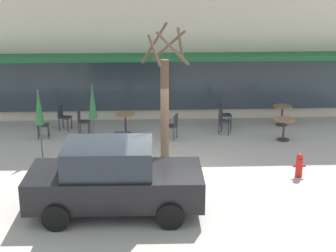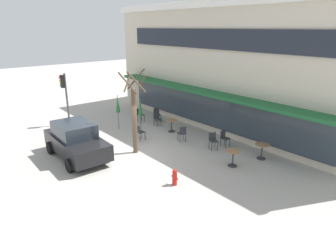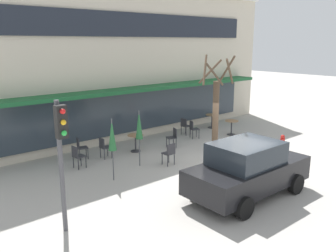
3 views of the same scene
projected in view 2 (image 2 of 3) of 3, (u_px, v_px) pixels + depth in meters
ground_plane at (126, 157)px, 14.93m from camera, size 80.00×80.00×0.00m
building_facade at (253, 64)px, 19.75m from camera, size 18.64×9.10×7.64m
cafe_table_near_wall at (233, 156)px, 13.78m from camera, size 0.70×0.70×0.76m
cafe_table_streetside at (262, 149)px, 14.53m from camera, size 0.70×0.70×0.76m
cafe_table_by_tree at (172, 124)px, 18.33m from camera, size 0.70×0.70×0.76m
patio_umbrella_green_folded at (118, 104)px, 18.50m from camera, size 0.28×0.28×2.20m
patio_umbrella_cream_folded at (140, 107)px, 17.71m from camera, size 0.28×0.28×2.20m
cafe_chair_0 at (213, 140)px, 15.72m from camera, size 0.52×0.52×0.89m
cafe_chair_1 at (182, 133)px, 16.74m from camera, size 0.51×0.51×0.89m
cafe_chair_2 at (224, 137)px, 16.07m from camera, size 0.43×0.43×0.89m
cafe_chair_3 at (140, 114)px, 20.29m from camera, size 0.44×0.44×0.89m
cafe_chair_4 at (140, 131)px, 16.96m from camera, size 0.41×0.41×0.89m
cafe_chair_5 at (157, 118)px, 19.50m from camera, size 0.42×0.42×0.89m
cafe_chair_6 at (157, 114)px, 20.40m from camera, size 0.49×0.49×0.89m
parked_sedan at (76, 141)px, 14.61m from camera, size 4.23×2.08×1.76m
street_tree at (135, 115)px, 14.82m from camera, size 1.36×1.36×4.27m
traffic_light_pole at (65, 91)px, 19.00m from camera, size 0.26×0.44×3.40m
fire_hydrant at (175, 177)px, 12.17m from camera, size 0.36×0.20×0.71m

